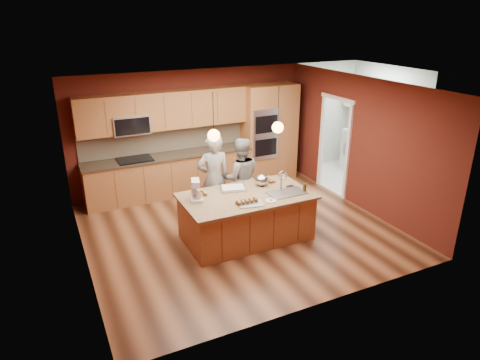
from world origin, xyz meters
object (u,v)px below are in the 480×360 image
mixing_bowl (262,180)px  island (247,216)px  person_right (240,178)px  stand_mixer (196,192)px  person_left (214,179)px

mixing_bowl → island: bearing=-146.3°
mixing_bowl → person_right: bearing=103.9°
stand_mixer → person_left: bearing=65.8°
stand_mixer → person_right: bearing=47.8°
person_left → person_right: bearing=-174.2°
person_left → person_right: size_ratio=1.09×
person_right → stand_mixer: size_ratio=4.27×
person_left → island: bearing=112.6°
person_right → stand_mixer: (-1.19, -0.74, 0.20)m
stand_mixer → mixing_bowl: size_ratio=1.45×
island → mixing_bowl: island is taller
island → person_left: 1.04m
island → person_left: (-0.27, 0.90, 0.45)m
island → person_right: (0.30, 0.90, 0.37)m
mixing_bowl → person_left: bearing=140.0°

